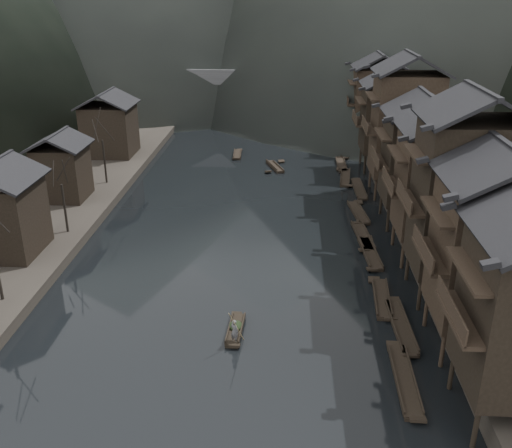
{
  "coord_description": "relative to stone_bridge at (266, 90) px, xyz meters",
  "views": [
    {
      "loc": [
        3.98,
        -34.44,
        22.66
      ],
      "look_at": [
        1.32,
        13.81,
        2.5
      ],
      "focal_mm": 40.0,
      "sensor_mm": 36.0,
      "label": 1
    }
  ],
  "objects": [
    {
      "name": "cargo_heap",
      "position": [
        0.62,
        -71.98,
        -4.39
      ],
      "size": [
        0.98,
        1.28,
        0.59
      ],
      "primitive_type": "ellipsoid",
      "color": "black",
      "rests_on": "hero_sampan"
    },
    {
      "name": "bamboo_pole",
      "position": [
        0.91,
        -73.74,
        -1.19
      ],
      "size": [
        1.03,
        1.77,
        3.45
      ],
      "primitive_type": "cylinder",
      "rotation": [
        0.52,
        0.0,
        -0.51
      ],
      "color": "#8C7A51",
      "rests_on": "boatman"
    },
    {
      "name": "left_bank",
      "position": [
        -35.0,
        -32.0,
        -4.51
      ],
      "size": [
        40.0,
        200.0,
        1.2
      ],
      "primitive_type": "cube",
      "color": "#2D2823",
      "rests_on": "ground"
    },
    {
      "name": "water",
      "position": [
        0.0,
        -72.0,
        -5.11
      ],
      "size": [
        300.0,
        300.0,
        0.0
      ],
      "primitive_type": "plane",
      "color": "black",
      "rests_on": "ground"
    },
    {
      "name": "bare_trees",
      "position": [
        -17.0,
        -63.24,
        1.54
      ],
      "size": [
        3.86,
        44.59,
        7.72
      ],
      "color": "black",
      "rests_on": "left_bank"
    },
    {
      "name": "moored_sampans",
      "position": [
        12.01,
        -45.45,
        -4.91
      ],
      "size": [
        3.12,
        72.9,
        0.47
      ],
      "color": "black",
      "rests_on": "water"
    },
    {
      "name": "left_houses",
      "position": [
        -20.5,
        -51.88,
        0.55
      ],
      "size": [
        8.1,
        53.2,
        8.73
      ],
      "color": "black",
      "rests_on": "left_bank"
    },
    {
      "name": "stilt_houses",
      "position": [
        17.28,
        -52.98,
        3.92
      ],
      "size": [
        9.0,
        67.6,
        16.43
      ],
      "color": "black",
      "rests_on": "ground"
    },
    {
      "name": "midriver_boats",
      "position": [
        -0.15,
        -29.6,
        -4.91
      ],
      "size": [
        7.56,
        11.16,
        0.44
      ],
      "color": "black",
      "rests_on": "water"
    },
    {
      "name": "stone_bridge",
      "position": [
        0.0,
        0.0,
        0.0
      ],
      "size": [
        40.0,
        6.0,
        9.0
      ],
      "color": "#4C4C4F",
      "rests_on": "ground"
    },
    {
      "name": "boatman",
      "position": [
        0.71,
        -73.74,
        -3.8
      ],
      "size": [
        0.77,
        0.73,
        1.76
      ],
      "primitive_type": "imported",
      "rotation": [
        0.0,
        0.0,
        2.49
      ],
      "color": "#59585B",
      "rests_on": "hero_sampan"
    },
    {
      "name": "hero_sampan",
      "position": [
        0.64,
        -72.19,
        -4.91
      ],
      "size": [
        1.13,
        4.47,
        0.43
      ],
      "color": "black",
      "rests_on": "water"
    }
  ]
}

